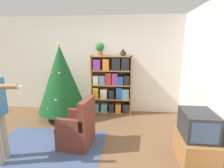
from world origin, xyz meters
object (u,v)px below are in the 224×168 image
Objects in this scene: armchair at (78,129)px; table_lamp at (123,52)px; television at (198,124)px; potted_plant at (100,48)px; christmas_tree at (61,79)px; bookshelf at (112,84)px.

table_lamp is at bearing 162.74° from armchair.
potted_plant reaches higher than television.
armchair is 2.21m from potted_plant.
armchair reaches higher than television.
table_lamp is (1.49, 0.50, 0.65)m from christmas_tree.
potted_plant is 1.64× the size of table_lamp.
christmas_tree is at bearing -150.71° from potted_plant.
christmas_tree is 2.07× the size of armchair.
armchair is at bearing -57.38° from christmas_tree.
armchair is at bearing -105.27° from bookshelf.
potted_plant is at bearing 29.29° from christmas_tree.
bookshelf is 1.00m from potted_plant.
bookshelf reaches higher than television.
television is 3.11m from christmas_tree.
bookshelf is 1.71× the size of armchair.
television is at bearing -27.02° from christmas_tree.
television is 2.51m from table_lamp.
christmas_tree reaches higher than armchair.
bookshelf is 7.86× the size of table_lamp.
television is 2.97× the size of table_lamp.
armchair is at bearing 173.52° from television.
armchair is (-2.00, 0.23, -0.31)m from television.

